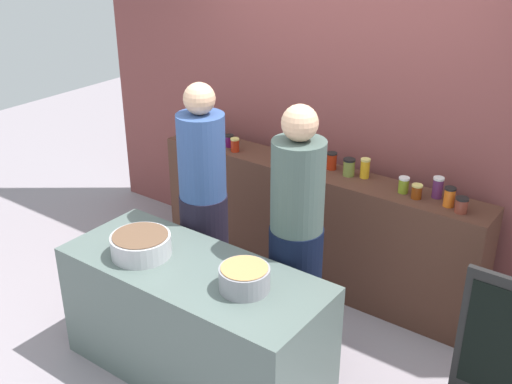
{
  "coord_description": "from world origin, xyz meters",
  "views": [
    {
      "loc": [
        2.2,
        -2.65,
        2.8
      ],
      "look_at": [
        0.0,
        0.35,
        1.05
      ],
      "focal_mm": 43.82,
      "sensor_mm": 36.0,
      "label": 1
    }
  ],
  "objects": [
    {
      "name": "preserve_jar_6",
      "position": [
        0.1,
        1.17,
        1.03
      ],
      "size": [
        0.08,
        0.08,
        0.13
      ],
      "color": "#A6250F",
      "rests_on": "display_shelf"
    },
    {
      "name": "preserve_jar_3",
      "position": [
        -0.7,
        1.03,
        1.02
      ],
      "size": [
        0.07,
        0.07,
        0.11
      ],
      "color": "#AB2611",
      "rests_on": "display_shelf"
    },
    {
      "name": "preserve_jar_4",
      "position": [
        -0.28,
        1.07,
        1.01
      ],
      "size": [
        0.08,
        0.08,
        0.11
      ],
      "color": "#BC3A0D",
      "rests_on": "display_shelf"
    },
    {
      "name": "preserve_jar_5",
      "position": [
        -0.03,
        1.04,
        1.01
      ],
      "size": [
        0.07,
        0.07,
        0.1
      ],
      "color": "#CA6215",
      "rests_on": "display_shelf"
    },
    {
      "name": "cook_with_tongs",
      "position": [
        -0.38,
        0.26,
        0.8
      ],
      "size": [
        0.34,
        0.34,
        1.75
      ],
      "color": "black",
      "rests_on": "ground"
    },
    {
      "name": "display_shelf",
      "position": [
        0.0,
        1.1,
        0.48
      ],
      "size": [
        2.7,
        0.36,
        0.96
      ],
      "primitive_type": "cube",
      "color": "#4B2D21",
      "rests_on": "ground"
    },
    {
      "name": "cook_in_cap",
      "position": [
        0.38,
        0.25,
        0.8
      ],
      "size": [
        0.34,
        0.34,
        1.74
      ],
      "color": "black",
      "rests_on": "ground"
    },
    {
      "name": "preserve_jar_8",
      "position": [
        0.38,
        1.17,
        1.03
      ],
      "size": [
        0.07,
        0.07,
        0.15
      ],
      "color": "gold",
      "rests_on": "display_shelf"
    },
    {
      "name": "preserve_jar_10",
      "position": [
        0.82,
        1.07,
        1.01
      ],
      "size": [
        0.07,
        0.07,
        0.1
      ],
      "color": "maroon",
      "rests_on": "display_shelf"
    },
    {
      "name": "cooking_pot_center",
      "position": [
        0.39,
        -0.3,
        0.87
      ],
      "size": [
        0.29,
        0.29,
        0.14
      ],
      "color": "gray",
      "rests_on": "prep_table"
    },
    {
      "name": "preserve_jar_2",
      "position": [
        -0.81,
        1.09,
        1.01
      ],
      "size": [
        0.08,
        0.08,
        0.1
      ],
      "color": "#531045",
      "rests_on": "display_shelf"
    },
    {
      "name": "prep_table",
      "position": [
        0.0,
        -0.3,
        0.4
      ],
      "size": [
        1.7,
        0.7,
        0.8
      ],
      "primitive_type": "cube",
      "color": "#53635E",
      "rests_on": "ground"
    },
    {
      "name": "ground",
      "position": [
        0.0,
        0.0,
        0.0
      ],
      "size": [
        12.0,
        12.0,
        0.0
      ],
      "primitive_type": "plane",
      "color": "gray"
    },
    {
      "name": "preserve_jar_7",
      "position": [
        0.27,
        1.14,
        1.03
      ],
      "size": [
        0.09,
        0.09,
        0.13
      ],
      "color": "olive",
      "rests_on": "display_shelf"
    },
    {
      "name": "preserve_jar_11",
      "position": [
        0.93,
        1.16,
        1.04
      ],
      "size": [
        0.07,
        0.07,
        0.15
      ],
      "color": "#562555",
      "rests_on": "display_shelf"
    },
    {
      "name": "preserve_jar_12",
      "position": [
        1.04,
        1.08,
        1.03
      ],
      "size": [
        0.08,
        0.08,
        0.13
      ],
      "color": "orange",
      "rests_on": "display_shelf"
    },
    {
      "name": "preserve_jar_0",
      "position": [
        -1.19,
        1.09,
        1.02
      ],
      "size": [
        0.09,
        0.09,
        0.12
      ],
      "color": "#BB3B0A",
      "rests_on": "display_shelf"
    },
    {
      "name": "storefront_wall",
      "position": [
        0.0,
        1.45,
        1.5
      ],
      "size": [
        4.8,
        0.12,
        3.0
      ],
      "primitive_type": "cube",
      "color": "brown",
      "rests_on": "ground"
    },
    {
      "name": "preserve_jar_1",
      "position": [
        -0.94,
        1.05,
        1.02
      ],
      "size": [
        0.08,
        0.08,
        0.12
      ],
      "color": "#B0231A",
      "rests_on": "display_shelf"
    },
    {
      "name": "chalkboard_sign",
      "position": [
        1.68,
        0.47,
        0.47
      ],
      "size": [
        0.58,
        0.05,
        0.93
      ],
      "color": "black",
      "rests_on": "ground"
    },
    {
      "name": "cooking_pot_left",
      "position": [
        -0.35,
        -0.37,
        0.87
      ],
      "size": [
        0.37,
        0.37,
        0.14
      ],
      "color": "#B7B7BC",
      "rests_on": "prep_table"
    },
    {
      "name": "preserve_jar_9",
      "position": [
        0.71,
        1.1,
        1.02
      ],
      "size": [
        0.07,
        0.07,
        0.11
      ],
      "color": "olive",
      "rests_on": "display_shelf"
    },
    {
      "name": "preserve_jar_13",
      "position": [
        1.14,
        1.04,
        1.01
      ],
      "size": [
        0.08,
        0.08,
        0.1
      ],
      "color": "brown",
      "rests_on": "display_shelf"
    }
  ]
}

